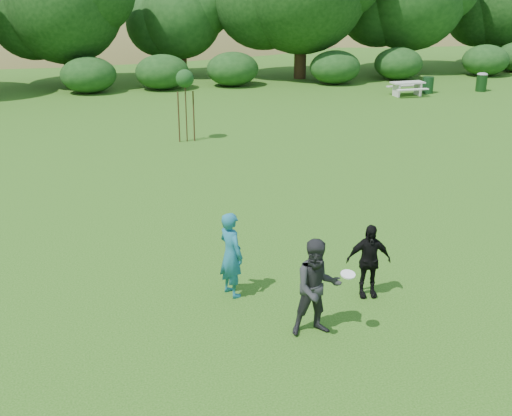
{
  "coord_description": "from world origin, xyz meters",
  "views": [
    {
      "loc": [
        -3.91,
        -10.76,
        6.39
      ],
      "look_at": [
        0.0,
        3.0,
        1.1
      ],
      "focal_mm": 45.0,
      "sensor_mm": 36.0,
      "label": 1
    }
  ],
  "objects_px": {
    "player_grey": "(317,288)",
    "player_black": "(368,261)",
    "player_teal": "(231,254)",
    "trash_can_near": "(428,85)",
    "sapling": "(185,81)",
    "picnic_table": "(407,86)",
    "trash_can_lidded": "(482,82)"
  },
  "relations": [
    {
      "from": "trash_can_near",
      "to": "sapling",
      "type": "distance_m",
      "value": 16.53
    },
    {
      "from": "sapling",
      "to": "player_teal",
      "type": "bearing_deg",
      "value": -96.03
    },
    {
      "from": "player_grey",
      "to": "player_black",
      "type": "bearing_deg",
      "value": 39.03
    },
    {
      "from": "player_teal",
      "to": "picnic_table",
      "type": "bearing_deg",
      "value": -57.71
    },
    {
      "from": "trash_can_near",
      "to": "player_teal",
      "type": "bearing_deg",
      "value": -128.88
    },
    {
      "from": "sapling",
      "to": "picnic_table",
      "type": "bearing_deg",
      "value": 26.4
    },
    {
      "from": "sapling",
      "to": "player_grey",
      "type": "bearing_deg",
      "value": -90.86
    },
    {
      "from": "player_grey",
      "to": "picnic_table",
      "type": "relative_size",
      "value": 1.05
    },
    {
      "from": "trash_can_near",
      "to": "trash_can_lidded",
      "type": "bearing_deg",
      "value": -5.06
    },
    {
      "from": "player_black",
      "to": "sapling",
      "type": "height_order",
      "value": "sapling"
    },
    {
      "from": "player_grey",
      "to": "trash_can_lidded",
      "type": "bearing_deg",
      "value": 53.57
    },
    {
      "from": "player_grey",
      "to": "sapling",
      "type": "bearing_deg",
      "value": 92.76
    },
    {
      "from": "player_grey",
      "to": "sapling",
      "type": "height_order",
      "value": "sapling"
    },
    {
      "from": "sapling",
      "to": "trash_can_lidded",
      "type": "distance_m",
      "value": 19.36
    },
    {
      "from": "player_black",
      "to": "sapling",
      "type": "distance_m",
      "value": 14.03
    },
    {
      "from": "player_teal",
      "to": "trash_can_near",
      "type": "bearing_deg",
      "value": -59.82
    },
    {
      "from": "player_teal",
      "to": "picnic_table",
      "type": "distance_m",
      "value": 24.54
    },
    {
      "from": "player_teal",
      "to": "player_grey",
      "type": "height_order",
      "value": "player_grey"
    },
    {
      "from": "player_teal",
      "to": "trash_can_near",
      "type": "height_order",
      "value": "player_teal"
    },
    {
      "from": "player_teal",
      "to": "sapling",
      "type": "relative_size",
      "value": 0.64
    },
    {
      "from": "picnic_table",
      "to": "player_black",
      "type": "bearing_deg",
      "value": -120.33
    },
    {
      "from": "player_teal",
      "to": "sapling",
      "type": "height_order",
      "value": "sapling"
    },
    {
      "from": "player_teal",
      "to": "player_black",
      "type": "bearing_deg",
      "value": -127.75
    },
    {
      "from": "trash_can_near",
      "to": "picnic_table",
      "type": "height_order",
      "value": "trash_can_near"
    },
    {
      "from": "player_black",
      "to": "picnic_table",
      "type": "relative_size",
      "value": 0.88
    },
    {
      "from": "player_grey",
      "to": "player_teal",
      "type": "bearing_deg",
      "value": 124.58
    },
    {
      "from": "sapling",
      "to": "player_black",
      "type": "bearing_deg",
      "value": -84.52
    },
    {
      "from": "player_black",
      "to": "player_teal",
      "type": "bearing_deg",
      "value": 173.76
    },
    {
      "from": "trash_can_near",
      "to": "trash_can_lidded",
      "type": "height_order",
      "value": "trash_can_lidded"
    },
    {
      "from": "player_black",
      "to": "sapling",
      "type": "bearing_deg",
      "value": 106.05
    },
    {
      "from": "picnic_table",
      "to": "trash_can_lidded",
      "type": "relative_size",
      "value": 1.71
    },
    {
      "from": "player_teal",
      "to": "player_black",
      "type": "relative_size",
      "value": 1.15
    }
  ]
}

